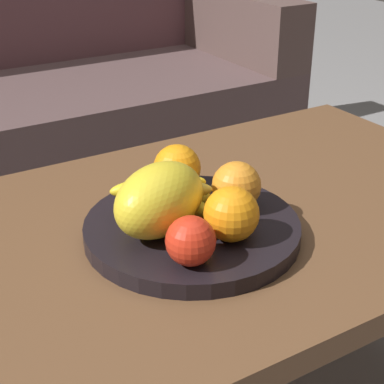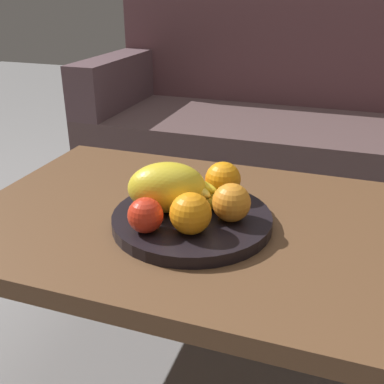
# 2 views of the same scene
# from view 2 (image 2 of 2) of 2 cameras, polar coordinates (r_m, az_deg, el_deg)

# --- Properties ---
(ground_plane) EXTENTS (8.00, 8.00, 0.00)m
(ground_plane) POSITION_cam_2_polar(r_m,az_deg,el_deg) (1.26, 3.34, -22.29)
(ground_plane) COLOR gray
(coffee_table) EXTENTS (1.11, 0.65, 0.46)m
(coffee_table) POSITION_cam_2_polar(r_m,az_deg,el_deg) (1.00, 3.91, -6.04)
(coffee_table) COLOR brown
(coffee_table) RESTS_ON ground_plane
(couch) EXTENTS (1.70, 0.70, 0.90)m
(couch) POSITION_cam_2_polar(r_m,az_deg,el_deg) (2.05, 12.08, 6.77)
(couch) COLOR #523D3D
(couch) RESTS_ON ground_plane
(fruit_bowl) EXTENTS (0.33, 0.33, 0.03)m
(fruit_bowl) POSITION_cam_2_polar(r_m,az_deg,el_deg) (0.95, -0.00, -3.43)
(fruit_bowl) COLOR black
(fruit_bowl) RESTS_ON coffee_table
(melon_large_front) EXTENTS (0.19, 0.16, 0.10)m
(melon_large_front) POSITION_cam_2_polar(r_m,az_deg,el_deg) (0.94, -3.16, 0.57)
(melon_large_front) COLOR yellow
(melon_large_front) RESTS_ON fruit_bowl
(orange_front) EXTENTS (0.08, 0.08, 0.08)m
(orange_front) POSITION_cam_2_polar(r_m,az_deg,el_deg) (0.86, -0.18, -2.68)
(orange_front) COLOR orange
(orange_front) RESTS_ON fruit_bowl
(orange_left) EXTENTS (0.08, 0.08, 0.08)m
(orange_left) POSITION_cam_2_polar(r_m,az_deg,el_deg) (0.91, 4.92, -1.31)
(orange_left) COLOR orange
(orange_left) RESTS_ON fruit_bowl
(orange_right) EXTENTS (0.08, 0.08, 0.08)m
(orange_right) POSITION_cam_2_polar(r_m,az_deg,el_deg) (1.01, 3.86, 1.56)
(orange_right) COLOR orange
(orange_right) RESTS_ON fruit_bowl
(apple_front) EXTENTS (0.07, 0.07, 0.07)m
(apple_front) POSITION_cam_2_polar(r_m,az_deg,el_deg) (0.87, -5.80, -2.89)
(apple_front) COLOR red
(apple_front) RESTS_ON fruit_bowl
(apple_left) EXTENTS (0.06, 0.06, 0.06)m
(apple_left) POSITION_cam_2_polar(r_m,az_deg,el_deg) (1.00, -0.21, 0.87)
(apple_left) COLOR red
(apple_left) RESTS_ON fruit_bowl
(banana_bunch) EXTENTS (0.17, 0.15, 0.06)m
(banana_bunch) POSITION_cam_2_polar(r_m,az_deg,el_deg) (0.97, -0.30, -0.14)
(banana_bunch) COLOR yellow
(banana_bunch) RESTS_ON fruit_bowl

